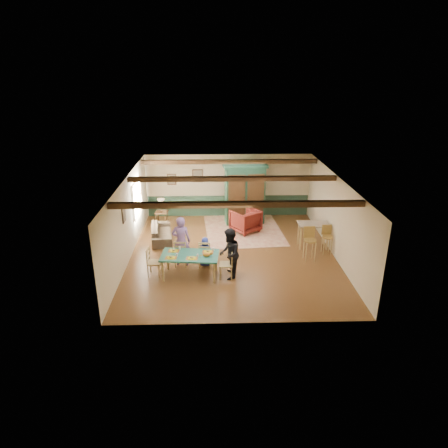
{
  "coord_description": "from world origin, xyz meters",
  "views": [
    {
      "loc": [
        -0.64,
        -12.51,
        6.04
      ],
      "look_at": [
        -0.29,
        -0.01,
        1.15
      ],
      "focal_mm": 32.0,
      "sensor_mm": 36.0,
      "label": 1
    }
  ],
  "objects_px": {
    "person_man": "(181,241)",
    "sofa": "(161,233)",
    "dining_chair_far_left": "(181,253)",
    "table_lamp": "(161,205)",
    "dining_chair_far_right": "(205,253)",
    "armchair": "(245,221)",
    "bar_stool_right": "(327,240)",
    "bar_stool_left": "(310,244)",
    "dining_table": "(190,266)",
    "end_table": "(162,218)",
    "cat": "(207,254)",
    "armoire": "(245,194)",
    "dining_chair_end_right": "(226,264)",
    "person_woman": "(229,254)",
    "person_child": "(205,252)",
    "counter_table": "(313,235)",
    "dining_chair_end_left": "(154,262)"
  },
  "relations": [
    {
      "from": "bar_stool_left",
      "to": "person_man",
      "type": "bearing_deg",
      "value": 179.47
    },
    {
      "from": "dining_chair_far_left",
      "to": "armchair",
      "type": "distance_m",
      "value": 3.7
    },
    {
      "from": "person_woman",
      "to": "dining_chair_end_left",
      "type": "bearing_deg",
      "value": -90.0
    },
    {
      "from": "dining_table",
      "to": "dining_chair_end_left",
      "type": "distance_m",
      "value": 1.12
    },
    {
      "from": "end_table",
      "to": "table_lamp",
      "type": "bearing_deg",
      "value": 0.0
    },
    {
      "from": "table_lamp",
      "to": "counter_table",
      "type": "distance_m",
      "value": 6.13
    },
    {
      "from": "table_lamp",
      "to": "counter_table",
      "type": "xyz_separation_m",
      "value": [
        5.67,
        -2.29,
        -0.41
      ]
    },
    {
      "from": "armchair",
      "to": "bar_stool_right",
      "type": "xyz_separation_m",
      "value": [
        2.66,
        -2.12,
        0.06
      ]
    },
    {
      "from": "dining_chair_end_left",
      "to": "person_woman",
      "type": "relative_size",
      "value": 0.58
    },
    {
      "from": "person_man",
      "to": "person_woman",
      "type": "height_order",
      "value": "person_man"
    },
    {
      "from": "dining_chair_far_left",
      "to": "sofa",
      "type": "bearing_deg",
      "value": -62.23
    },
    {
      "from": "dining_chair_end_right",
      "to": "person_woman",
      "type": "bearing_deg",
      "value": 90.0
    },
    {
      "from": "table_lamp",
      "to": "bar_stool_right",
      "type": "relative_size",
      "value": 0.54
    },
    {
      "from": "person_woman",
      "to": "armchair",
      "type": "distance_m",
      "value": 3.82
    },
    {
      "from": "dining_chair_far_left",
      "to": "table_lamp",
      "type": "relative_size",
      "value": 1.69
    },
    {
      "from": "dining_chair_far_left",
      "to": "dining_chair_end_left",
      "type": "bearing_deg",
      "value": 43.83
    },
    {
      "from": "end_table",
      "to": "table_lamp",
      "type": "relative_size",
      "value": 1.09
    },
    {
      "from": "dining_table",
      "to": "armchair",
      "type": "xyz_separation_m",
      "value": [
        1.99,
        3.62,
        0.08
      ]
    },
    {
      "from": "dining_chair_far_left",
      "to": "dining_chair_end_left",
      "type": "relative_size",
      "value": 1.0
    },
    {
      "from": "bar_stool_left",
      "to": "dining_chair_end_left",
      "type": "bearing_deg",
      "value": -173.08
    },
    {
      "from": "cat",
      "to": "armoire",
      "type": "xyz_separation_m",
      "value": [
        1.5,
        4.73,
        0.42
      ]
    },
    {
      "from": "cat",
      "to": "person_man",
      "type": "bearing_deg",
      "value": 136.55
    },
    {
      "from": "sofa",
      "to": "dining_table",
      "type": "bearing_deg",
      "value": -164.68
    },
    {
      "from": "armchair",
      "to": "counter_table",
      "type": "height_order",
      "value": "counter_table"
    },
    {
      "from": "dining_chair_far_right",
      "to": "person_man",
      "type": "distance_m",
      "value": 0.86
    },
    {
      "from": "dining_chair_end_left",
      "to": "counter_table",
      "type": "distance_m",
      "value": 5.75
    },
    {
      "from": "armoire",
      "to": "dining_chair_far_right",
      "type": "bearing_deg",
      "value": -118.11
    },
    {
      "from": "dining_table",
      "to": "end_table",
      "type": "xyz_separation_m",
      "value": [
        -1.38,
        4.36,
        -0.07
      ]
    },
    {
      "from": "dining_chair_end_left",
      "to": "dining_chair_end_right",
      "type": "distance_m",
      "value": 2.23
    },
    {
      "from": "dining_chair_end_right",
      "to": "person_woman",
      "type": "relative_size",
      "value": 0.58
    },
    {
      "from": "sofa",
      "to": "person_child",
      "type": "bearing_deg",
      "value": -149.83
    },
    {
      "from": "cat",
      "to": "armoire",
      "type": "distance_m",
      "value": 4.98
    },
    {
      "from": "armoire",
      "to": "end_table",
      "type": "xyz_separation_m",
      "value": [
        -3.41,
        -0.23,
        -0.94
      ]
    },
    {
      "from": "dining_chair_end_right",
      "to": "counter_table",
      "type": "xyz_separation_m",
      "value": [
        3.18,
        2.17,
        -0.01
      ]
    },
    {
      "from": "counter_table",
      "to": "person_child",
      "type": "bearing_deg",
      "value": -160.89
    },
    {
      "from": "dining_chair_far_right",
      "to": "counter_table",
      "type": "xyz_separation_m",
      "value": [
        3.84,
        1.41,
        -0.01
      ]
    },
    {
      "from": "cat",
      "to": "armoire",
      "type": "bearing_deg",
      "value": 77.58
    },
    {
      "from": "dining_chair_far_right",
      "to": "person_woman",
      "type": "height_order",
      "value": "person_woman"
    },
    {
      "from": "person_man",
      "to": "sofa",
      "type": "relative_size",
      "value": 0.9
    },
    {
      "from": "dining_chair_far_left",
      "to": "person_man",
      "type": "height_order",
      "value": "person_man"
    },
    {
      "from": "end_table",
      "to": "bar_stool_right",
      "type": "distance_m",
      "value": 6.68
    },
    {
      "from": "dining_chair_far_left",
      "to": "table_lamp",
      "type": "bearing_deg",
      "value": -68.54
    },
    {
      "from": "armchair",
      "to": "bar_stool_left",
      "type": "bearing_deg",
      "value": 90.74
    },
    {
      "from": "armoire",
      "to": "bar_stool_right",
      "type": "bearing_deg",
      "value": -55.77
    },
    {
      "from": "table_lamp",
      "to": "dining_chair_far_left",
      "type": "bearing_deg",
      "value": -73.73
    },
    {
      "from": "dining_chair_far_right",
      "to": "dining_chair_end_left",
      "type": "height_order",
      "value": "same"
    },
    {
      "from": "person_man",
      "to": "armchair",
      "type": "relative_size",
      "value": 1.7
    },
    {
      "from": "dining_table",
      "to": "bar_stool_left",
      "type": "bearing_deg",
      "value": 14.54
    },
    {
      "from": "person_child",
      "to": "end_table",
      "type": "distance_m",
      "value": 4.07
    },
    {
      "from": "sofa",
      "to": "cat",
      "type": "bearing_deg",
      "value": -157.78
    }
  ]
}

